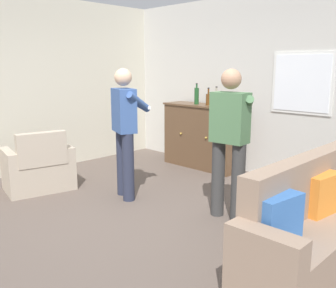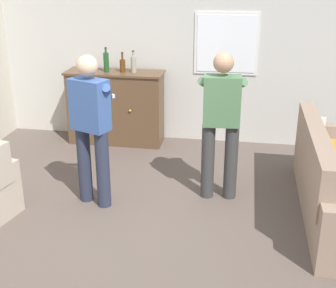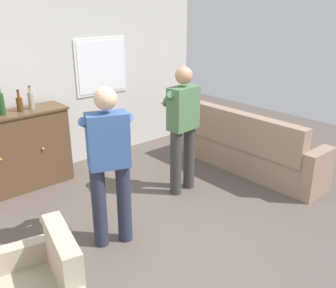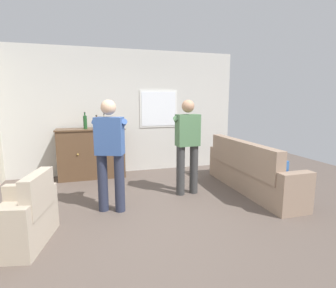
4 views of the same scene
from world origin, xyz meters
TOP-DOWN VIEW (x-y plane):
  - ground at (0.00, 0.00)m, footprint 10.40×10.40m
  - wall_back_with_window at (0.02, 2.66)m, footprint 5.20×0.15m
  - couch at (1.97, 0.62)m, footprint 0.57×2.39m
  - sideboard_cabinet at (-0.82, 2.30)m, footprint 1.41×0.49m
  - bottle_wine_green at (-0.92, 2.26)m, footprint 0.08×0.08m
  - bottle_liquor_amber at (-0.53, 2.30)m, footprint 0.08×0.08m
  - bottle_spirits_clear at (-0.69, 2.29)m, footprint 0.08×0.08m
  - person_standing_left at (-0.55, 0.42)m, footprint 0.52×0.52m
  - person_standing_right at (0.81, 0.79)m, footprint 0.56×0.49m

SIDE VIEW (x-z plane):
  - ground at x=0.00m, z-range 0.00..0.00m
  - couch at x=1.97m, z-range -0.11..0.83m
  - sideboard_cabinet at x=-0.82m, z-range 0.00..1.08m
  - person_standing_left at x=-0.55m, z-range 0.10..1.78m
  - person_standing_right at x=0.81m, z-range 0.10..1.78m
  - bottle_spirits_clear at x=-0.69m, z-range 1.04..1.32m
  - bottle_liquor_amber at x=-0.53m, z-range 1.04..1.35m
  - bottle_wine_green at x=-0.92m, z-range 1.05..1.40m
  - wall_back_with_window at x=0.02m, z-range 0.00..2.80m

